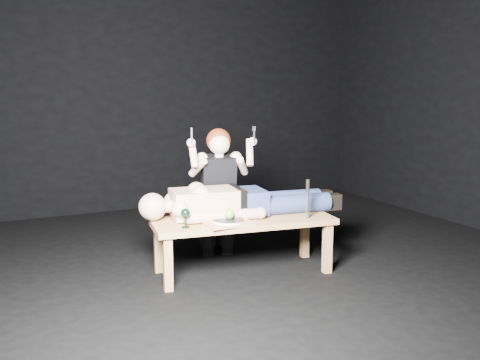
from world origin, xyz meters
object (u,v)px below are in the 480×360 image
Objects in this scene: table at (243,245)px; lying_man at (243,198)px; goblet at (185,218)px; carving_knife at (308,199)px; kneeling_woman at (217,191)px; serving_tray at (228,223)px.

lying_man reaches higher than table.
carving_knife is at bearing -7.86° from goblet.
serving_tray is (-0.18, -0.63, -0.12)m from kneeling_woman.
lying_man is 0.38m from serving_tray.
lying_man is 4.38× the size of serving_tray.
lying_man is 0.39m from kneeling_woman.
serving_tray is 0.33m from goblet.
lying_man reaches higher than serving_tray.
kneeling_woman is 0.86m from carving_knife.
kneeling_woman is (-0.07, 0.38, -0.00)m from lying_man.
goblet is at bearing -152.78° from lying_man.
table is 0.60m from goblet.
goblet is 0.47× the size of carving_knife.
kneeling_woman is 0.78m from goblet.
goblet is at bearing 179.80° from carving_knife.
carving_knife reaches higher than table.
carving_knife reaches higher than lying_man.
goblet is (-0.32, 0.05, 0.06)m from serving_tray.
kneeling_woman reaches higher than goblet.
goblet reaches higher than table.
serving_tray is at bearing -127.39° from lying_man.
kneeling_woman is 0.67m from serving_tray.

